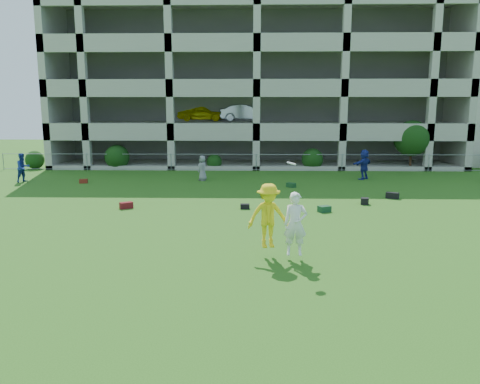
{
  "coord_description": "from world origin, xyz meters",
  "views": [
    {
      "loc": [
        -0.32,
        -13.65,
        4.45
      ],
      "look_at": [
        -0.74,
        3.0,
        1.4
      ],
      "focal_mm": 35.0,
      "sensor_mm": 36.0,
      "label": 1
    }
  ],
  "objects_px": {
    "frisbee_contest": "(275,218)",
    "parking_garage": "(256,88)",
    "crate_d": "(365,201)",
    "bystander_d": "(364,164)",
    "bystander_c": "(202,168)",
    "bystander_a": "(23,168)"
  },
  "relations": [
    {
      "from": "crate_d",
      "to": "bystander_d",
      "type": "bearing_deg",
      "value": 77.27
    },
    {
      "from": "bystander_c",
      "to": "bystander_d",
      "type": "height_order",
      "value": "bystander_d"
    },
    {
      "from": "frisbee_contest",
      "to": "crate_d",
      "type": "bearing_deg",
      "value": 59.98
    },
    {
      "from": "bystander_d",
      "to": "bystander_a",
      "type": "bearing_deg",
      "value": -39.38
    },
    {
      "from": "bystander_a",
      "to": "crate_d",
      "type": "relative_size",
      "value": 4.95
    },
    {
      "from": "bystander_c",
      "to": "parking_garage",
      "type": "relative_size",
      "value": 0.05
    },
    {
      "from": "crate_d",
      "to": "parking_garage",
      "type": "height_order",
      "value": "parking_garage"
    },
    {
      "from": "bystander_a",
      "to": "crate_d",
      "type": "distance_m",
      "value": 19.81
    },
    {
      "from": "bystander_c",
      "to": "frisbee_contest",
      "type": "distance_m",
      "value": 15.18
    },
    {
      "from": "frisbee_contest",
      "to": "parking_garage",
      "type": "relative_size",
      "value": 0.09
    },
    {
      "from": "crate_d",
      "to": "frisbee_contest",
      "type": "xyz_separation_m",
      "value": [
        -4.53,
        -7.85,
        1.07
      ]
    },
    {
      "from": "crate_d",
      "to": "frisbee_contest",
      "type": "bearing_deg",
      "value": -120.02
    },
    {
      "from": "bystander_a",
      "to": "bystander_c",
      "type": "distance_m",
      "value": 10.67
    },
    {
      "from": "frisbee_contest",
      "to": "parking_garage",
      "type": "xyz_separation_m",
      "value": [
        -0.39,
        27.92,
        4.79
      ]
    },
    {
      "from": "bystander_d",
      "to": "bystander_c",
      "type": "bearing_deg",
      "value": -39.53
    },
    {
      "from": "bystander_d",
      "to": "frisbee_contest",
      "type": "distance_m",
      "value": 16.68
    },
    {
      "from": "bystander_a",
      "to": "parking_garage",
      "type": "relative_size",
      "value": 0.06
    },
    {
      "from": "frisbee_contest",
      "to": "parking_garage",
      "type": "distance_m",
      "value": 28.33
    },
    {
      "from": "crate_d",
      "to": "parking_garage",
      "type": "xyz_separation_m",
      "value": [
        -4.92,
        20.07,
        5.86
      ]
    },
    {
      "from": "frisbee_contest",
      "to": "bystander_a",
      "type": "bearing_deg",
      "value": 135.91
    },
    {
      "from": "bystander_c",
      "to": "bystander_d",
      "type": "xyz_separation_m",
      "value": [
        9.94,
        0.74,
        0.16
      ]
    },
    {
      "from": "bystander_c",
      "to": "frisbee_contest",
      "type": "height_order",
      "value": "frisbee_contest"
    }
  ]
}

